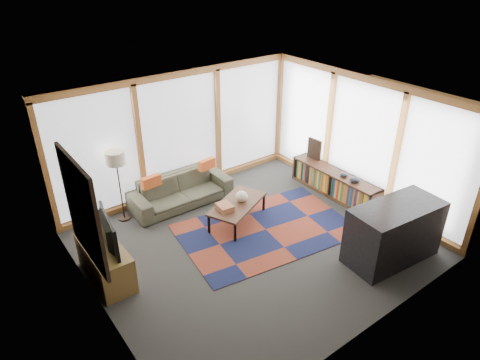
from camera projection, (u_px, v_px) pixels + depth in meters
ground at (253, 242)px, 7.67m from camera, size 5.50×5.50×0.00m
room_envelope at (257, 147)px, 7.60m from camera, size 5.52×5.02×2.62m
rug at (266, 230)px, 8.01m from camera, size 3.38×2.43×0.01m
sofa at (181, 190)px, 8.72m from camera, size 2.09×0.83×0.61m
pillow_left at (151, 182)px, 8.18m from camera, size 0.41×0.16×0.22m
pillow_right at (207, 164)px, 8.85m from camera, size 0.40×0.17×0.21m
floor_lamp at (120, 186)px, 8.02m from camera, size 0.36×0.36×1.44m
coffee_table at (237, 212)px, 8.16m from camera, size 1.41×1.10×0.42m
book_stack at (225, 207)px, 7.84m from camera, size 0.27×0.33×0.10m
vase at (242, 196)px, 8.07m from camera, size 0.29×0.29×0.21m
bookshelf at (334, 183)px, 9.04m from camera, size 0.39×2.16×0.54m
bowl_a at (355, 180)px, 8.51m from camera, size 0.24×0.24×0.10m
bowl_b at (344, 175)px, 8.73m from camera, size 0.19×0.19×0.08m
shelf_picture at (314, 149)px, 9.40m from camera, size 0.07×0.35×0.46m
tv_console at (105, 262)px, 6.71m from camera, size 0.51×1.23×0.61m
television at (103, 232)px, 6.41m from camera, size 0.27×0.97×0.55m
bar_counter at (394, 232)px, 7.07m from camera, size 1.66×0.90×1.01m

